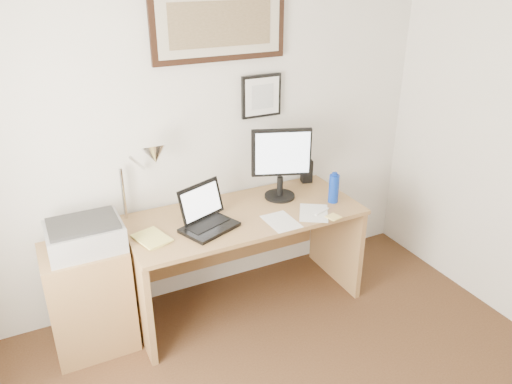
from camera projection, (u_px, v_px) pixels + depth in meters
wall_back at (201, 131)px, 3.43m from camera, size 3.50×0.02×2.50m
side_cabinet at (90, 298)px, 3.17m from camera, size 0.50×0.40×0.73m
water_bottle at (334, 189)px, 3.52m from camera, size 0.07×0.07×0.21m
bottle_cap at (335, 174)px, 3.47m from camera, size 0.04×0.04×0.02m
speaker at (307, 171)px, 3.85m from camera, size 0.09×0.09×0.18m
paper_sheet_a at (281, 222)px, 3.29m from camera, size 0.19×0.27×0.00m
paper_sheet_b at (314, 213)px, 3.40m from camera, size 0.31×0.33×0.00m
sticky_pad at (334, 217)px, 3.34m from camera, size 0.10×0.10×0.01m
marker_pen at (322, 212)px, 3.40m from camera, size 0.14×0.06×0.02m
book at (140, 243)px, 3.03m from camera, size 0.23×0.27×0.02m
desk at (240, 237)px, 3.57m from camera, size 1.60×0.70×0.75m
laptop at (206, 218)px, 3.22m from camera, size 0.40×0.41×0.26m
lcd_monitor at (281, 160)px, 3.50m from camera, size 0.41×0.22×0.52m
printer at (85, 235)px, 2.99m from camera, size 0.44×0.34×0.18m
desk_lamp at (152, 158)px, 3.14m from camera, size 0.29×0.27×0.53m
picture_large at (220, 24)px, 3.17m from camera, size 0.92×0.04×0.47m
picture_small at (261, 96)px, 3.50m from camera, size 0.30×0.03×0.30m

